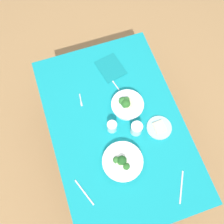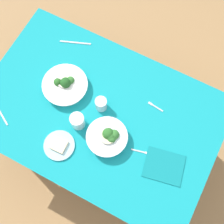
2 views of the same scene
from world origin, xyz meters
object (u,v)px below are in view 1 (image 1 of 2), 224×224
Objects in this scene: bread_side_plate at (159,128)px; water_glass_center at (136,129)px; napkin_folded_upper at (111,68)px; broccoli_bowl_near at (122,162)px; table_knife_right at (84,192)px; fork_by_far_bowl at (81,101)px; fork_by_near_bowl at (115,84)px; broccoli_bowl_far at (127,105)px; water_glass_side at (112,127)px; table_knife_left at (181,187)px.

water_glass_center is at bearing -100.96° from bread_side_plate.
water_glass_center is at bearing 0.57° from napkin_folded_upper.
table_knife_right is (0.10, -0.30, -0.03)m from broccoli_bowl_near.
fork_by_near_bowl is (-0.05, 0.28, 0.00)m from fork_by_far_bowl.
napkin_folded_upper is (-0.54, -0.01, -0.05)m from water_glass_center.
bread_side_plate is 1.63× the size of fork_by_near_bowl.
broccoli_bowl_far is 1.17× the size of table_knife_right.
water_glass_center is (0.19, -0.00, 0.01)m from broccoli_bowl_far.
broccoli_bowl_near is 0.25m from water_glass_center.
broccoli_bowl_near reaches higher than water_glass_side.
water_glass_center is at bearing 65.98° from water_glass_side.
water_glass_center is 0.17m from water_glass_side.
broccoli_bowl_far reaches higher than broccoli_bowl_near.
napkin_folded_upper is (-0.72, 0.16, -0.03)m from broccoli_bowl_near.
napkin_folded_upper is at bearing 129.68° from fork_by_far_bowl.
table_knife_right is (0.35, -0.31, -0.04)m from water_glass_side.
water_glass_side is 0.43× the size of napkin_folded_upper.
broccoli_bowl_far is 1.10× the size of table_knife_left.
fork_by_far_bowl is (-0.35, -0.30, -0.05)m from water_glass_center.
broccoli_bowl_far is at bearing 179.88° from water_glass_center.
fork_by_near_bowl is 0.15m from napkin_folded_upper.
water_glass_center is (-0.03, -0.16, 0.04)m from bread_side_plate.
bread_side_plate is 0.42m from table_knife_left.
table_knife_right is at bearing -41.05° from water_glass_side.
fork_by_far_bowl is 0.36m from napkin_folded_upper.
table_knife_right is (0.48, -0.46, -0.04)m from broccoli_bowl_far.
water_glass_center is 0.51× the size of table_knife_right.
water_glass_side is at bearing 34.48° from fork_by_far_bowl.
fork_by_near_bowl is at bearing -177.04° from water_glass_center.
broccoli_bowl_far is at bearing 0.95° from napkin_folded_upper.
bread_side_plate is 0.34m from water_glass_side.
bread_side_plate is 0.67m from table_knife_right.
table_knife_right is (0.68, -0.44, -0.00)m from fork_by_near_bowl.
fork_by_far_bowl is (-0.28, -0.15, -0.04)m from water_glass_side.
bread_side_plate is at bearing -170.49° from fork_by_near_bowl.
table_knife_left is (0.27, 0.31, -0.03)m from broccoli_bowl_near.
water_glass_center is (-0.18, 0.17, 0.02)m from broccoli_bowl_near.
napkin_folded_upper is (-1.00, -0.15, 0.00)m from table_knife_left.
bread_side_plate reaches higher than fork_by_far_bowl.
water_glass_center reaches higher than table_knife_right.
broccoli_bowl_far reaches higher than bread_side_plate.
table_knife_right is at bearing -44.01° from broccoli_bowl_far.
fork_by_far_bowl is at bearing -56.86° from napkin_folded_upper.
water_glass_center is 0.54m from table_knife_right.
fork_by_far_bowl is at bearing -152.06° from water_glass_side.
broccoli_bowl_near is 0.36m from bread_side_plate.
fork_by_far_bowl is 0.94× the size of fork_by_near_bowl.
water_glass_side is 0.85× the size of fork_by_near_bowl.
water_glass_side is at bearing 144.20° from fork_by_near_bowl.
bread_side_plate is 0.60m from fork_by_far_bowl.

